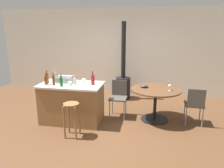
{
  "coord_description": "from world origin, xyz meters",
  "views": [
    {
      "loc": [
        1.02,
        -4.14,
        2.07
      ],
      "look_at": [
        0.19,
        0.25,
        0.9
      ],
      "focal_mm": 33.83,
      "sensor_mm": 36.0,
      "label": 1
    }
  ],
  "objects_px": {
    "bottle_1": "(47,78)",
    "serving_bowl": "(144,86)",
    "bottle_3": "(75,81)",
    "bottle_0": "(54,80)",
    "kitchen_island": "(72,103)",
    "dining_table": "(155,96)",
    "bottle_2": "(55,77)",
    "bottle_5": "(61,82)",
    "cup_1": "(84,81)",
    "wood_stove": "(123,81)",
    "bottle_6": "(93,80)",
    "wooden_stool": "(72,113)",
    "folding_chair_near": "(119,96)",
    "folding_chair_far": "(195,103)",
    "bottle_4": "(46,80)",
    "cup_0": "(70,84)",
    "toolbox": "(65,79)",
    "wine_glass": "(170,86)"
  },
  "relations": [
    {
      "from": "dining_table",
      "to": "bottle_3",
      "type": "bearing_deg",
      "value": -165.77
    },
    {
      "from": "kitchen_island",
      "to": "cup_0",
      "type": "height_order",
      "value": "cup_0"
    },
    {
      "from": "wood_stove",
      "to": "bottle_2",
      "type": "distance_m",
      "value": 2.26
    },
    {
      "from": "dining_table",
      "to": "cup_1",
      "type": "distance_m",
      "value": 1.67
    },
    {
      "from": "wooden_stool",
      "to": "wood_stove",
      "type": "distance_m",
      "value": 2.62
    },
    {
      "from": "wine_glass",
      "to": "toolbox",
      "type": "bearing_deg",
      "value": -174.39
    },
    {
      "from": "folding_chair_far",
      "to": "cup_1",
      "type": "bearing_deg",
      "value": -176.18
    },
    {
      "from": "kitchen_island",
      "to": "folding_chair_near",
      "type": "height_order",
      "value": "kitchen_island"
    },
    {
      "from": "dining_table",
      "to": "kitchen_island",
      "type": "bearing_deg",
      "value": -166.79
    },
    {
      "from": "dining_table",
      "to": "cup_0",
      "type": "bearing_deg",
      "value": -162.13
    },
    {
      "from": "wooden_stool",
      "to": "bottle_6",
      "type": "xyz_separation_m",
      "value": [
        0.24,
        0.69,
        0.52
      ]
    },
    {
      "from": "toolbox",
      "to": "bottle_0",
      "type": "relative_size",
      "value": 1.29
    },
    {
      "from": "dining_table",
      "to": "wine_glass",
      "type": "height_order",
      "value": "wine_glass"
    },
    {
      "from": "toolbox",
      "to": "cup_1",
      "type": "height_order",
      "value": "toolbox"
    },
    {
      "from": "bottle_2",
      "to": "serving_bowl",
      "type": "relative_size",
      "value": 1.68
    },
    {
      "from": "kitchen_island",
      "to": "wooden_stool",
      "type": "distance_m",
      "value": 0.72
    },
    {
      "from": "bottle_4",
      "to": "wine_glass",
      "type": "distance_m",
      "value": 2.71
    },
    {
      "from": "bottle_4",
      "to": "cup_1",
      "type": "height_order",
      "value": "bottle_4"
    },
    {
      "from": "wood_stove",
      "to": "cup_0",
      "type": "xyz_separation_m",
      "value": [
        -0.88,
        -2.02,
        0.4
      ]
    },
    {
      "from": "dining_table",
      "to": "toolbox",
      "type": "height_order",
      "value": "toolbox"
    },
    {
      "from": "bottle_2",
      "to": "bottle_3",
      "type": "xyz_separation_m",
      "value": [
        0.53,
        -0.13,
        -0.04
      ]
    },
    {
      "from": "folding_chair_near",
      "to": "bottle_1",
      "type": "relative_size",
      "value": 3.1
    },
    {
      "from": "bottle_2",
      "to": "serving_bowl",
      "type": "xyz_separation_m",
      "value": [
        2.03,
        0.39,
        -0.22
      ]
    },
    {
      "from": "bottle_5",
      "to": "serving_bowl",
      "type": "xyz_separation_m",
      "value": [
        1.71,
        0.74,
        -0.21
      ]
    },
    {
      "from": "bottle_1",
      "to": "serving_bowl",
      "type": "bearing_deg",
      "value": 13.2
    },
    {
      "from": "toolbox",
      "to": "folding_chair_near",
      "type": "bearing_deg",
      "value": 18.96
    },
    {
      "from": "folding_chair_near",
      "to": "bottle_6",
      "type": "xyz_separation_m",
      "value": [
        -0.49,
        -0.48,
        0.49
      ]
    },
    {
      "from": "cup_1",
      "to": "wine_glass",
      "type": "xyz_separation_m",
      "value": [
        1.9,
        0.17,
        -0.08
      ]
    },
    {
      "from": "toolbox",
      "to": "serving_bowl",
      "type": "distance_m",
      "value": 1.81
    },
    {
      "from": "toolbox",
      "to": "wine_glass",
      "type": "bearing_deg",
      "value": 5.61
    },
    {
      "from": "bottle_3",
      "to": "bottle_4",
      "type": "height_order",
      "value": "bottle_4"
    },
    {
      "from": "folding_chair_far",
      "to": "bottle_3",
      "type": "height_order",
      "value": "bottle_3"
    },
    {
      "from": "serving_bowl",
      "to": "toolbox",
      "type": "bearing_deg",
      "value": -167.06
    },
    {
      "from": "bottle_0",
      "to": "bottle_6",
      "type": "height_order",
      "value": "bottle_6"
    },
    {
      "from": "bottle_3",
      "to": "bottle_0",
      "type": "bearing_deg",
      "value": -160.47
    },
    {
      "from": "bottle_2",
      "to": "bottle_5",
      "type": "relative_size",
      "value": 1.11
    },
    {
      "from": "wood_stove",
      "to": "bottle_6",
      "type": "height_order",
      "value": "wood_stove"
    },
    {
      "from": "wooden_stool",
      "to": "bottle_2",
      "type": "xyz_separation_m",
      "value": [
        -0.69,
        0.79,
        0.52
      ]
    },
    {
      "from": "bottle_5",
      "to": "cup_1",
      "type": "height_order",
      "value": "bottle_5"
    },
    {
      "from": "wooden_stool",
      "to": "toolbox",
      "type": "relative_size",
      "value": 1.87
    },
    {
      "from": "bottle_3",
      "to": "cup_1",
      "type": "distance_m",
      "value": 0.23
    },
    {
      "from": "kitchen_island",
      "to": "dining_table",
      "type": "height_order",
      "value": "kitchen_island"
    },
    {
      "from": "bottle_1",
      "to": "bottle_2",
      "type": "bearing_deg",
      "value": 42.28
    },
    {
      "from": "folding_chair_far",
      "to": "wood_stove",
      "type": "height_order",
      "value": "wood_stove"
    },
    {
      "from": "bottle_4",
      "to": "cup_1",
      "type": "distance_m",
      "value": 0.82
    },
    {
      "from": "bottle_2",
      "to": "cup_0",
      "type": "relative_size",
      "value": 2.58
    },
    {
      "from": "wine_glass",
      "to": "bottle_0",
      "type": "bearing_deg",
      "value": -168.66
    },
    {
      "from": "cup_1",
      "to": "bottle_6",
      "type": "bearing_deg",
      "value": -29.7
    },
    {
      "from": "dining_table",
      "to": "bottle_3",
      "type": "relative_size",
      "value": 5.93
    },
    {
      "from": "bottle_5",
      "to": "serving_bowl",
      "type": "height_order",
      "value": "bottle_5"
    }
  ]
}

